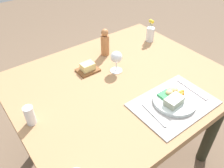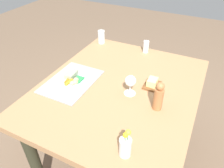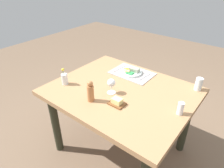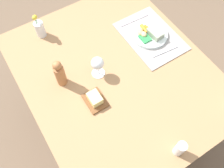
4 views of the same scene
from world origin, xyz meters
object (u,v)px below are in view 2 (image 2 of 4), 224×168
(butter_dish, at_px, (152,83))
(dinner_plate, at_px, (72,80))
(pepper_mill, at_px, (159,97))
(wine_glass, at_px, (130,82))
(salt_shaker, at_px, (146,47))
(flower_vase, at_px, (125,146))
(knife, at_px, (58,95))
(water_tumbler, at_px, (101,38))
(fork, at_px, (82,71))
(dining_table, at_px, (119,98))

(butter_dish, bearing_deg, dinner_plate, -68.10)
(pepper_mill, relative_size, wine_glass, 1.37)
(dinner_plate, height_order, salt_shaker, salt_shaker)
(dinner_plate, relative_size, butter_dish, 1.72)
(butter_dish, bearing_deg, wine_glass, -36.40)
(flower_vase, bearing_deg, pepper_mill, 173.37)
(knife, xyz_separation_m, salt_shaker, (-0.81, 0.31, 0.04))
(water_tumbler, bearing_deg, butter_dish, 55.11)
(pepper_mill, bearing_deg, knife, -74.53)
(dinner_plate, xyz_separation_m, fork, (-0.15, -0.01, -0.01))
(dining_table, bearing_deg, salt_shaker, -179.89)
(dining_table, distance_m, knife, 0.42)
(knife, bearing_deg, dining_table, 133.46)
(flower_vase, xyz_separation_m, butter_dish, (-0.58, -0.05, -0.04))
(butter_dish, bearing_deg, flower_vase, 4.89)
(dining_table, xyz_separation_m, dinner_plate, (0.11, -0.31, 0.13))
(dinner_plate, distance_m, fork, 0.15)
(fork, bearing_deg, pepper_mill, 82.66)
(water_tumbler, relative_size, butter_dish, 0.89)
(pepper_mill, xyz_separation_m, flower_vase, (0.38, -0.04, -0.03))
(knife, bearing_deg, flower_vase, 71.97)
(fork, bearing_deg, water_tumbler, -162.24)
(pepper_mill, distance_m, butter_dish, 0.23)
(water_tumbler, height_order, butter_dish, water_tumbler)
(fork, distance_m, water_tumbler, 0.50)
(dinner_plate, relative_size, knife, 1.09)
(fork, distance_m, pepper_mill, 0.63)
(dining_table, height_order, salt_shaker, salt_shaker)
(dinner_plate, xyz_separation_m, flower_vase, (0.37, 0.56, 0.04))
(dining_table, bearing_deg, knife, -49.30)
(water_tumbler, height_order, wine_glass, wine_glass)
(salt_shaker, bearing_deg, fork, -32.72)
(butter_dish, height_order, wine_glass, wine_glass)
(dining_table, xyz_separation_m, butter_dish, (-0.10, 0.20, 0.13))
(butter_dish, bearing_deg, water_tumbler, -124.89)
(butter_dish, bearing_deg, pepper_mill, 25.08)
(dinner_plate, relative_size, flower_vase, 1.33)
(water_tumbler, relative_size, flower_vase, 0.69)
(knife, xyz_separation_m, wine_glass, (-0.22, 0.40, 0.09))
(dinner_plate, xyz_separation_m, knife, (0.16, 0.01, -0.01))
(knife, distance_m, flower_vase, 0.60)
(water_tumbler, relative_size, pepper_mill, 0.62)
(knife, xyz_separation_m, butter_dish, (-0.36, 0.51, 0.01))
(knife, relative_size, flower_vase, 1.22)
(dining_table, xyz_separation_m, knife, (0.27, -0.31, 0.12))
(dining_table, height_order, fork, fork)
(pepper_mill, relative_size, salt_shaker, 1.84)
(water_tumbler, bearing_deg, knife, 8.33)
(salt_shaker, xyz_separation_m, butter_dish, (0.44, 0.20, -0.03))
(dinner_plate, distance_m, salt_shaker, 0.72)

